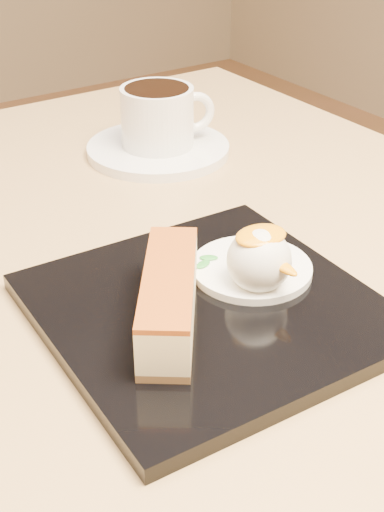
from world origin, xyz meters
TOP-DOWN VIEW (x-y plane):
  - table at (0.00, 0.00)m, footprint 0.80×0.80m
  - dessert_plate at (0.04, -0.10)m, footprint 0.23×0.23m
  - cheesecake at (0.00, -0.10)m, footprint 0.10×0.12m
  - cream_smear at (0.09, -0.08)m, footprint 0.09×0.09m
  - ice_cream_scoop at (0.08, -0.10)m, footprint 0.05×0.05m
  - mango_sauce at (0.08, -0.10)m, footprint 0.04×0.03m
  - mint_sprig at (0.06, -0.06)m, footprint 0.03×0.02m
  - saucer at (0.16, 0.17)m, footprint 0.15×0.15m
  - coffee_cup at (0.16, 0.17)m, footprint 0.10×0.08m

SIDE VIEW (x-z plane):
  - table at x=0.00m, z-range 0.20..0.92m
  - saucer at x=0.16m, z-range 0.72..0.73m
  - dessert_plate at x=0.04m, z-range 0.72..0.73m
  - cream_smear at x=0.09m, z-range 0.73..0.74m
  - mint_sprig at x=0.06m, z-range 0.74..0.74m
  - cheesecake at x=0.00m, z-range 0.73..0.77m
  - ice_cream_scoop at x=0.08m, z-range 0.73..0.78m
  - coffee_cup at x=0.16m, z-range 0.73..0.79m
  - mango_sauce at x=0.08m, z-range 0.77..0.78m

